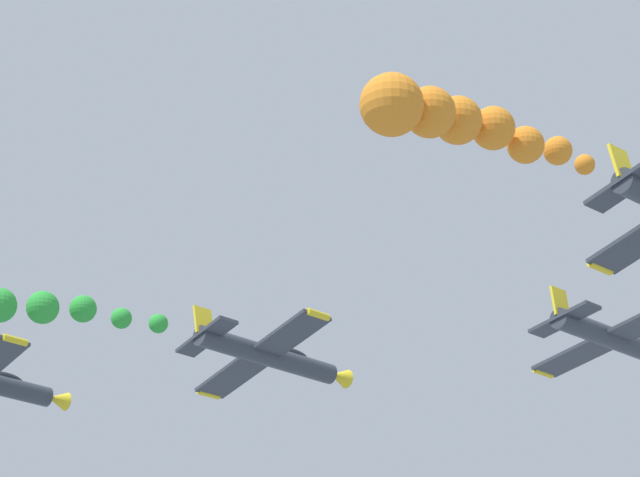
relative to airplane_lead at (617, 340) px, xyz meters
name	(u,v)px	position (x,y,z in m)	size (l,w,h in m)	color
airplane_lead	(617,340)	(0.00, 0.00, 0.00)	(9.53, 10.35, 2.62)	#333842
airplane_left_inner	(270,356)	(-13.77, -11.75, 0.06)	(9.42, 10.35, 3.02)	#333842
smoke_trail_right_inner	(448,119)	(12.17, -25.06, -1.44)	(2.22, 11.67, 2.83)	orange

